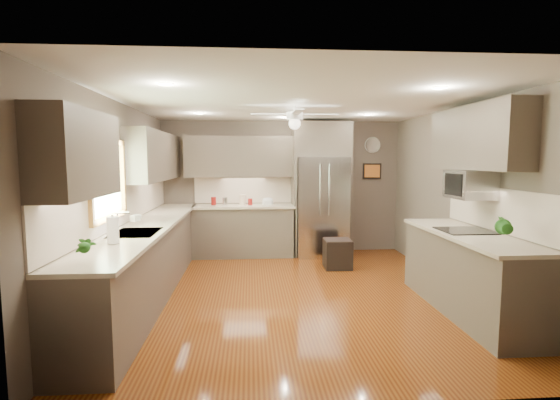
{
  "coord_description": "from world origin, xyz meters",
  "views": [
    {
      "loc": [
        -0.61,
        -5.22,
        1.78
      ],
      "look_at": [
        -0.18,
        0.6,
        1.19
      ],
      "focal_mm": 26.0,
      "sensor_mm": 36.0,
      "label": 1
    }
  ],
  "objects": [
    {
      "name": "floor",
      "position": [
        0.0,
        0.0,
        0.0
      ],
      "size": [
        5.0,
        5.0,
        0.0
      ],
      "primitive_type": "plane",
      "color": "#51200A",
      "rests_on": "ground"
    },
    {
      "name": "ceiling",
      "position": [
        0.0,
        0.0,
        2.5
      ],
      "size": [
        5.0,
        5.0,
        0.0
      ],
      "primitive_type": "plane",
      "rotation": [
        3.14,
        0.0,
        0.0
      ],
      "color": "white",
      "rests_on": "ground"
    },
    {
      "name": "wall_back",
      "position": [
        0.0,
        2.5,
        1.25
      ],
      "size": [
        4.5,
        0.0,
        4.5
      ],
      "primitive_type": "plane",
      "rotation": [
        1.57,
        0.0,
        0.0
      ],
      "color": "brown",
      "rests_on": "ground"
    },
    {
      "name": "wall_front",
      "position": [
        0.0,
        -2.5,
        1.25
      ],
      "size": [
        4.5,
        0.0,
        4.5
      ],
      "primitive_type": "plane",
      "rotation": [
        -1.57,
        0.0,
        0.0
      ],
      "color": "brown",
      "rests_on": "ground"
    },
    {
      "name": "wall_left",
      "position": [
        -2.25,
        0.0,
        1.25
      ],
      "size": [
        0.0,
        5.0,
        5.0
      ],
      "primitive_type": "plane",
      "rotation": [
        1.57,
        0.0,
        1.57
      ],
      "color": "brown",
      "rests_on": "ground"
    },
    {
      "name": "wall_right",
      "position": [
        2.25,
        0.0,
        1.25
      ],
      "size": [
        0.0,
        5.0,
        5.0
      ],
      "primitive_type": "plane",
      "rotation": [
        1.57,
        0.0,
        -1.57
      ],
      "color": "brown",
      "rests_on": "ground"
    },
    {
      "name": "canister_a",
      "position": [
        -1.27,
        2.19,
        1.02
      ],
      "size": [
        0.11,
        0.11,
        0.15
      ],
      "primitive_type": "cylinder",
      "rotation": [
        0.0,
        0.0,
        -0.28
      ],
      "color": "maroon",
      "rests_on": "back_run"
    },
    {
      "name": "canister_b",
      "position": [
        -1.06,
        2.2,
        1.01
      ],
      "size": [
        0.1,
        0.1,
        0.15
      ],
      "primitive_type": "cylinder",
      "rotation": [
        0.0,
        0.0,
        0.05
      ],
      "color": "silver",
      "rests_on": "back_run"
    },
    {
      "name": "canister_c",
      "position": [
        -0.75,
        2.25,
        1.03
      ],
      "size": [
        0.15,
        0.15,
        0.19
      ],
      "primitive_type": "cylinder",
      "rotation": [
        0.0,
        0.0,
        -0.33
      ],
      "color": "beige",
      "rests_on": "back_run"
    },
    {
      "name": "canister_d",
      "position": [
        -0.61,
        2.19,
        1.0
      ],
      "size": [
        0.1,
        0.1,
        0.12
      ],
      "primitive_type": "cylinder",
      "rotation": [
        0.0,
        0.0,
        -0.19
      ],
      "color": "maroon",
      "rests_on": "back_run"
    },
    {
      "name": "soap_bottle",
      "position": [
        -2.08,
        0.06,
        1.03
      ],
      "size": [
        0.11,
        0.11,
        0.18
      ],
      "primitive_type": "imported",
      "rotation": [
        0.0,
        0.0,
        -0.39
      ],
      "color": "white",
      "rests_on": "left_run"
    },
    {
      "name": "potted_plant_left",
      "position": [
        -1.96,
        -1.89,
        1.08
      ],
      "size": [
        0.17,
        0.14,
        0.29
      ],
      "primitive_type": "imported",
      "rotation": [
        0.0,
        0.0,
        0.23
      ],
      "color": "#23621C",
      "rests_on": "left_run"
    },
    {
      "name": "potted_plant_right",
      "position": [
        1.92,
        -1.43,
        1.12
      ],
      "size": [
        0.24,
        0.21,
        0.36
      ],
      "primitive_type": "imported",
      "rotation": [
        0.0,
        0.0,
        -0.32
      ],
      "color": "#23621C",
      "rests_on": "right_run"
    },
    {
      "name": "bowl",
      "position": [
        -0.28,
        2.22,
        0.97
      ],
      "size": [
        0.23,
        0.23,
        0.05
      ],
      "primitive_type": "imported",
      "rotation": [
        0.0,
        0.0,
        0.09
      ],
      "color": "beige",
      "rests_on": "back_run"
    },
    {
      "name": "left_run",
      "position": [
        -1.95,
        0.15,
        0.48
      ],
      "size": [
        0.65,
        4.7,
        1.45
      ],
      "color": "#4E4538",
      "rests_on": "ground"
    },
    {
      "name": "back_run",
      "position": [
        -0.72,
        2.2,
        0.48
      ],
      "size": [
        1.85,
        0.65,
        1.45
      ],
      "color": "#4E4538",
      "rests_on": "ground"
    },
    {
      "name": "uppers",
      "position": [
        -0.74,
        0.71,
        1.87
      ],
      "size": [
        4.5,
        4.7,
        0.95
      ],
      "color": "#4E4538",
      "rests_on": "wall_left"
    },
    {
      "name": "window",
      "position": [
        -2.22,
        -0.5,
        1.55
      ],
      "size": [
        0.05,
        1.12,
        0.92
      ],
      "color": "#BFF2B2",
      "rests_on": "wall_left"
    },
    {
      "name": "sink",
      "position": [
        -1.93,
        -0.5,
        0.91
      ],
      "size": [
        0.5,
        0.7,
        0.32
      ],
      "color": "silver",
      "rests_on": "left_run"
    },
    {
      "name": "refrigerator",
      "position": [
        0.7,
        2.16,
        1.19
      ],
      "size": [
        1.06,
        0.75,
        2.45
      ],
      "color": "silver",
      "rests_on": "ground"
    },
    {
      "name": "right_run",
      "position": [
        1.93,
        -0.8,
        0.48
      ],
      "size": [
        0.7,
        2.2,
        1.45
      ],
      "color": "#4E4538",
      "rests_on": "ground"
    },
    {
      "name": "microwave",
      "position": [
        2.03,
        -0.55,
        1.48
      ],
      "size": [
        0.43,
        0.55,
        0.34
      ],
      "color": "silver",
      "rests_on": "wall_right"
    },
    {
      "name": "ceiling_fan",
      "position": [
        -0.0,
        0.3,
        2.33
      ],
      "size": [
        1.18,
        1.18,
        0.32
      ],
      "color": "white",
      "rests_on": "ceiling"
    },
    {
      "name": "recessed_lights",
      "position": [
        -0.04,
        0.4,
        2.49
      ],
      "size": [
        2.84,
        3.14,
        0.01
      ],
      "color": "white",
      "rests_on": "ceiling"
    },
    {
      "name": "wall_clock",
      "position": [
        1.75,
        2.48,
        2.05
      ],
      "size": [
        0.3,
        0.03,
        0.3
      ],
      "color": "white",
      "rests_on": "wall_back"
    },
    {
      "name": "framed_print",
      "position": [
        1.75,
        2.48,
        1.55
      ],
      "size": [
        0.36,
        0.03,
        0.3
      ],
      "color": "black",
      "rests_on": "wall_back"
    },
    {
      "name": "stool",
      "position": [
        0.82,
        1.21,
        0.24
      ],
      "size": [
        0.44,
        0.44,
        0.49
      ],
      "color": "black",
      "rests_on": "ground"
    },
    {
      "name": "paper_towel",
      "position": [
        -1.97,
        -1.13,
        1.08
      ],
      "size": [
        0.11,
        0.11,
        0.29
      ],
      "color": "white",
      "rests_on": "left_run"
    }
  ]
}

